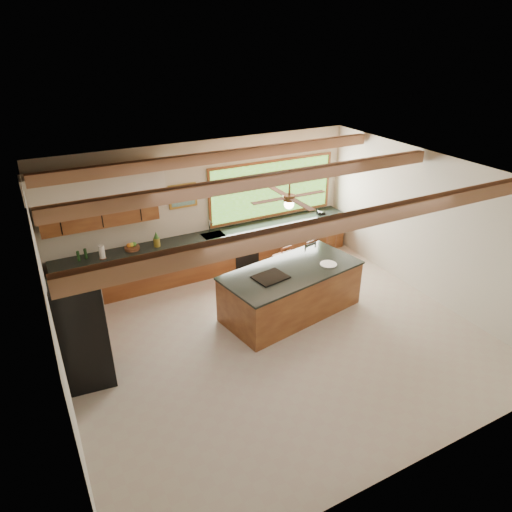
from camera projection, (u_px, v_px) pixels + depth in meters
ground at (276, 336)px, 8.49m from camera, size 7.20×7.20×0.00m
room_shell at (251, 216)px, 7.94m from camera, size 7.27×6.54×3.02m
counter_run at (186, 268)px, 9.94m from camera, size 7.12×3.10×1.26m
island at (291, 291)px, 9.03m from camera, size 2.94×1.75×0.98m
refrigerator at (84, 333)px, 7.07m from camera, size 0.78×0.76×1.82m
bar_stool_a at (284, 258)px, 10.13m from camera, size 0.38×0.38×0.95m
bar_stool_b at (285, 241)px, 10.77m from camera, size 0.41×0.41×1.07m
bar_stool_c at (306, 255)px, 10.09m from camera, size 0.47×0.47×1.10m
bar_stool_d at (329, 230)px, 11.27m from camera, size 0.47×0.47×1.12m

